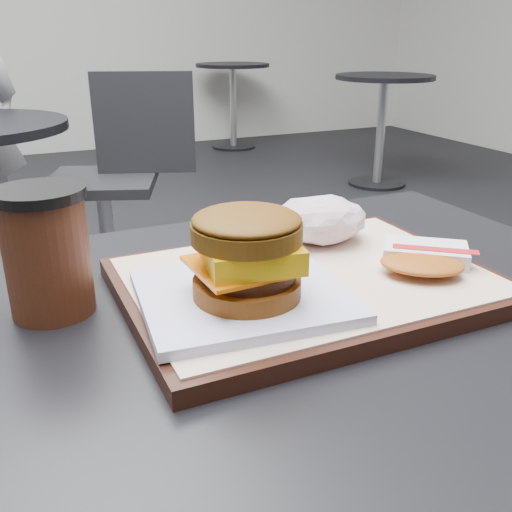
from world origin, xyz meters
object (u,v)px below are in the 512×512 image
object	(u,v)px
crumpled_wrapper	(320,220)
coffee_cup	(47,252)
serving_tray	(307,283)
customer_table	(285,452)
breakfast_sandwich	(246,265)
hash_brown	(424,258)
neighbor_chair	(118,168)

from	to	relation	value
crumpled_wrapper	coffee_cup	size ratio (longest dim) A/B	0.95
serving_tray	crumpled_wrapper	xyz separation A→B (m)	(0.06, 0.08, 0.04)
customer_table	crumpled_wrapper	bearing A→B (deg)	47.48
breakfast_sandwich	crumpled_wrapper	xyz separation A→B (m)	(0.15, 0.12, -0.01)
hash_brown	crumpled_wrapper	world-z (taller)	crumpled_wrapper
serving_tray	hash_brown	world-z (taller)	hash_brown
customer_table	crumpled_wrapper	size ratio (longest dim) A/B	6.72
customer_table	hash_brown	bearing A→B (deg)	-5.00
serving_tray	breakfast_sandwich	world-z (taller)	breakfast_sandwich
crumpled_wrapper	neighbor_chair	bearing A→B (deg)	86.81
hash_brown	neighbor_chair	bearing A→B (deg)	88.87
breakfast_sandwich	crumpled_wrapper	world-z (taller)	breakfast_sandwich
breakfast_sandwich	neighbor_chair	bearing A→B (deg)	82.44
customer_table	neighbor_chair	size ratio (longest dim) A/B	0.91
customer_table	coffee_cup	size ratio (longest dim) A/B	6.40
hash_brown	neighbor_chair	size ratio (longest dim) A/B	0.15
hash_brown	serving_tray	bearing A→B (deg)	164.56
hash_brown	coffee_cup	distance (m)	0.39
serving_tray	coffee_cup	xyz separation A→B (m)	(-0.25, 0.06, 0.05)
crumpled_wrapper	coffee_cup	bearing A→B (deg)	-176.34
customer_table	hash_brown	size ratio (longest dim) A/B	5.91
serving_tray	crumpled_wrapper	distance (m)	0.11
hash_brown	coffee_cup	xyz separation A→B (m)	(-0.37, 0.10, 0.03)
hash_brown	neighbor_chair	xyz separation A→B (m)	(0.04, 1.85, -0.29)
customer_table	crumpled_wrapper	distance (m)	0.27
breakfast_sandwich	coffee_cup	xyz separation A→B (m)	(-0.16, 0.10, 0.00)
hash_brown	crumpled_wrapper	bearing A→B (deg)	116.83
customer_table	serving_tray	bearing A→B (deg)	32.63
coffee_cup	customer_table	bearing A→B (deg)	-21.49
crumpled_wrapper	neighbor_chair	xyz separation A→B (m)	(0.10, 1.73, -0.31)
hash_brown	neighbor_chair	world-z (taller)	neighbor_chair
breakfast_sandwich	crumpled_wrapper	size ratio (longest dim) A/B	1.73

